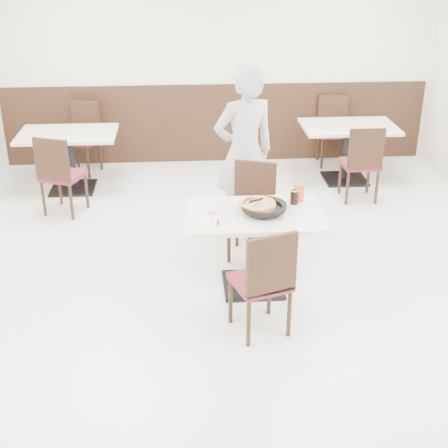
{
  "coord_description": "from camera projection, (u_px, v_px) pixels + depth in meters",
  "views": [
    {
      "loc": [
        -0.49,
        -5.08,
        3.0
      ],
      "look_at": [
        -0.15,
        -0.3,
        0.75
      ],
      "focal_mm": 50.0,
      "sensor_mm": 36.0,
      "label": 1
    }
  ],
  "objects": [
    {
      "name": "side_plate",
      "position": [
        206.0,
        219.0,
        5.36
      ],
      "size": [
        0.2,
        0.2,
        0.01
      ],
      "primitive_type": "cylinder",
      "rotation": [
        0.0,
        0.0,
        -0.02
      ],
      "color": "white",
      "rests_on": "napkin"
    },
    {
      "name": "pizza_server",
      "position": [
        259.0,
        206.0,
        5.41
      ],
      "size": [
        0.08,
        0.1,
        0.0
      ],
      "primitive_type": "cube",
      "rotation": [
        0.0,
        0.0,
        0.15
      ],
      "color": "white",
      "rests_on": "pizza"
    },
    {
      "name": "fork",
      "position": [
        213.0,
        217.0,
        5.38
      ],
      "size": [
        0.06,
        0.17,
        0.0
      ],
      "primitive_type": "cube",
      "rotation": [
        0.0,
        0.0,
        -0.23
      ],
      "color": "white",
      "rests_on": "side_plate"
    },
    {
      "name": "pizza",
      "position": [
        257.0,
        206.0,
        5.5
      ],
      "size": [
        0.33,
        0.33,
        0.02
      ],
      "primitive_type": "cylinder",
      "rotation": [
        0.0,
        0.0,
        -0.02
      ],
      "color": "gold",
      "rests_on": "pizza_pan"
    },
    {
      "name": "floor",
      "position": [
        238.0,
        282.0,
        5.89
      ],
      "size": [
        7.0,
        7.0,
        0.0
      ],
      "primitive_type": "plane",
      "color": "silver",
      "rests_on": "ground"
    },
    {
      "name": "main_table",
      "position": [
        254.0,
        251.0,
        5.66
      ],
      "size": [
        1.22,
        0.82,
        0.75
      ],
      "primitive_type": null,
      "rotation": [
        0.0,
        0.0,
        -0.02
      ],
      "color": "silver",
      "rests_on": "floor"
    },
    {
      "name": "chair_near",
      "position": [
        260.0,
        279.0,
        4.99
      ],
      "size": [
        0.53,
        0.53,
        0.95
      ],
      "primitive_type": null,
      "rotation": [
        0.0,
        0.0,
        0.33
      ],
      "color": "black",
      "rests_on": "floor"
    },
    {
      "name": "trivet",
      "position": [
        258.0,
        210.0,
        5.51
      ],
      "size": [
        0.12,
        0.12,
        0.04
      ],
      "primitive_type": "cylinder",
      "rotation": [
        0.0,
        0.0,
        -0.02
      ],
      "color": "black",
      "rests_on": "main_table"
    },
    {
      "name": "bg_table_left",
      "position": [
        71.0,
        161.0,
        7.86
      ],
      "size": [
        1.27,
        0.92,
        0.75
      ],
      "primitive_type": null,
      "rotation": [
        0.0,
        0.0,
        -0.1
      ],
      "color": "silver",
      "rests_on": "floor"
    },
    {
      "name": "bg_chair_left_far",
      "position": [
        81.0,
        139.0,
        8.37
      ],
      "size": [
        0.54,
        0.54,
        0.95
      ],
      "primitive_type": null,
      "rotation": [
        0.0,
        0.0,
        2.78
      ],
      "color": "black",
      "rests_on": "floor"
    },
    {
      "name": "wainscot_back",
      "position": [
        216.0,
        123.0,
        8.8
      ],
      "size": [
        5.9,
        0.03,
        1.1
      ],
      "primitive_type": "cube",
      "color": "black",
      "rests_on": "floor"
    },
    {
      "name": "wall_front",
      "position": [
        333.0,
        446.0,
        2.13
      ],
      "size": [
        6.0,
        0.04,
        2.8
      ],
      "primitive_type": "cube",
      "color": "white",
      "rests_on": "floor"
    },
    {
      "name": "pizza_pan",
      "position": [
        264.0,
        209.0,
        5.47
      ],
      "size": [
        0.38,
        0.38,
        0.01
      ],
      "primitive_type": "cylinder",
      "rotation": [
        0.0,
        0.0,
        -0.02
      ],
      "color": "black",
      "rests_on": "trivet"
    },
    {
      "name": "bg_chair_left_near",
      "position": [
        63.0,
        174.0,
        7.18
      ],
      "size": [
        0.54,
        0.54,
        0.95
      ],
      "primitive_type": null,
      "rotation": [
        0.0,
        0.0,
        -0.37
      ],
      "color": "black",
      "rests_on": "floor"
    },
    {
      "name": "napkin",
      "position": [
        209.0,
        222.0,
        5.33
      ],
      "size": [
        0.17,
        0.17,
        0.0
      ],
      "primitive_type": "cube",
      "rotation": [
        0.0,
        0.0,
        0.12
      ],
      "color": "white",
      "rests_on": "main_table"
    },
    {
      "name": "chair_far",
      "position": [
        251.0,
        213.0,
        6.17
      ],
      "size": [
        0.53,
        0.53,
        0.95
      ],
      "primitive_type": null,
      "rotation": [
        0.0,
        0.0,
        2.82
      ],
      "color": "black",
      "rests_on": "floor"
    },
    {
      "name": "bg_table_right",
      "position": [
        347.0,
        153.0,
        8.16
      ],
      "size": [
        1.3,
        0.95,
        0.75
      ],
      "primitive_type": null,
      "rotation": [
        0.0,
        0.0,
        -0.13
      ],
      "color": "silver",
      "rests_on": "floor"
    },
    {
      "name": "bg_chair_right_near",
      "position": [
        360.0,
        162.0,
        7.54
      ],
      "size": [
        0.42,
        0.42,
        0.95
      ],
      "primitive_type": null,
      "rotation": [
        0.0,
        0.0,
        0.0
      ],
      "color": "black",
      "rests_on": "floor"
    },
    {
      "name": "red_cup",
      "position": [
        299.0,
        192.0,
        5.73
      ],
      "size": [
        0.1,
        0.1,
        0.16
      ],
      "primitive_type": "cylinder",
      "rotation": [
        0.0,
        0.0,
        -0.02
      ],
      "color": "red",
      "rests_on": "main_table"
    },
    {
      "name": "diner_person",
      "position": [
        244.0,
        153.0,
        6.45
      ],
      "size": [
        0.78,
        0.64,
        1.85
      ],
      "primitive_type": "imported",
      "rotation": [
        0.0,
        0.0,
        3.48
      ],
      "color": "#BABBC0",
      "rests_on": "floor"
    },
    {
      "name": "bg_chair_right_far",
      "position": [
        334.0,
        132.0,
        8.69
      ],
      "size": [
        0.44,
        0.44,
        0.95
      ],
      "primitive_type": null,
      "rotation": [
        0.0,
        0.0,
        3.1
      ],
      "color": "black",
      "rests_on": "floor"
    },
    {
      "name": "wall_back",
      "position": [
        216.0,
        62.0,
        8.46
      ],
      "size": [
        6.0,
        0.04,
        2.8
      ],
      "primitive_type": "cube",
      "color": "white",
      "rests_on": "floor"
    },
    {
      "name": "cola_glass",
      "position": [
        294.0,
        197.0,
        5.66
      ],
      "size": [
        0.07,
        0.07,
        0.13
      ],
      "primitive_type": "cylinder",
      "rotation": [
        0.0,
        0.0,
        -0.02
      ],
      "color": "black",
      "rests_on": "main_table"
    }
  ]
}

